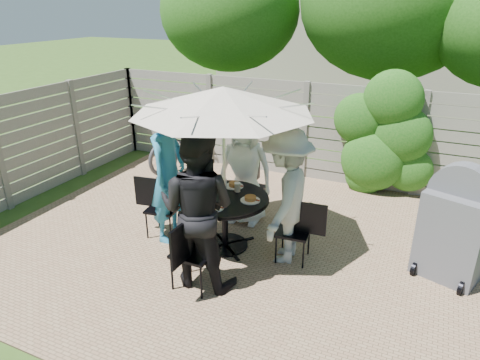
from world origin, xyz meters
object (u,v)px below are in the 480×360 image
at_px(chair_back, 248,200).
at_px(bbq_grill, 455,227).
at_px(person_left, 168,175).
at_px(person_front, 197,209).
at_px(plate_left, 200,191).
at_px(chair_right, 294,243).
at_px(syrup_jug, 222,189).
at_px(plate_back, 234,185).
at_px(glass_front, 225,201).
at_px(plate_front, 214,206).
at_px(chair_left, 163,219).
at_px(glass_back, 225,184).
at_px(person_right, 286,197).
at_px(bicycle, 190,142).
at_px(person_back, 245,169).
at_px(plate_right, 250,199).
at_px(umbrella, 223,100).
at_px(glass_left, 203,192).
at_px(chair_front, 194,266).
at_px(coffee_cup, 237,187).
at_px(patio_table, 225,212).

xyz_separation_m(chair_back, bbq_grill, (2.87, -0.42, 0.37)).
bearing_deg(bbq_grill, person_left, -150.78).
bearing_deg(person_front, plate_left, -66.55).
bearing_deg(chair_right, syrup_jug, -3.08).
xyz_separation_m(plate_back, glass_front, (0.15, -0.61, 0.05)).
height_order(chair_right, plate_front, chair_right).
xyz_separation_m(chair_left, syrup_jug, (0.90, 0.12, 0.58)).
distance_m(plate_left, glass_back, 0.37).
bearing_deg(person_front, person_right, -135.00).
bearing_deg(bicycle, person_back, -22.75).
height_order(chair_back, plate_right, chair_back).
bearing_deg(plate_left, plate_back, 49.59).
height_order(umbrella, plate_front, umbrella).
xyz_separation_m(plate_front, syrup_jug, (-0.09, 0.40, 0.06)).
relative_size(person_front, glass_left, 13.86).
distance_m(chair_front, person_right, 1.41).
height_order(chair_left, bbq_grill, bbq_grill).
xyz_separation_m(chair_back, plate_left, (-0.28, -0.99, 0.49)).
xyz_separation_m(chair_back, chair_front, (0.15, -1.93, -0.01)).
distance_m(chair_front, plate_back, 1.42).
bearing_deg(coffee_cup, glass_left, -133.32).
relative_size(chair_right, glass_left, 6.12).
bearing_deg(coffee_cup, plate_right, -35.65).
height_order(patio_table, plate_back, plate_back).
height_order(person_front, syrup_jug, person_front).
xyz_separation_m(umbrella, coffee_cup, (0.08, 0.23, -1.23)).
xyz_separation_m(glass_left, bicycle, (-1.79, 2.66, -0.29)).
relative_size(plate_right, glass_back, 1.86).
distance_m(plate_front, plate_right, 0.51).
distance_m(person_left, person_front, 1.17).
bearing_deg(person_right, chair_front, -40.73).
xyz_separation_m(person_left, plate_front, (0.86, -0.29, -0.18)).
distance_m(person_front, bbq_grill, 3.07).
xyz_separation_m(person_back, chair_right, (1.03, -0.75, -0.60)).
height_order(glass_back, syrup_jug, syrup_jug).
bearing_deg(chair_front, bicycle, 32.81).
bearing_deg(chair_back, bbq_grill, 80.87).
distance_m(syrup_jug, bicycle, 3.19).
xyz_separation_m(umbrella, chair_left, (-0.96, -0.08, -1.79)).
relative_size(plate_front, plate_right, 1.00).
bearing_deg(glass_left, person_front, -65.71).
bearing_deg(plate_right, plate_back, 139.59).
bearing_deg(patio_table, chair_back, 94.52).
xyz_separation_m(person_back, glass_front, (0.19, -1.08, -0.02)).
relative_size(plate_left, plate_front, 1.00).
bearing_deg(plate_back, glass_front, -75.81).
xyz_separation_m(chair_right, plate_left, (-1.32, -0.11, 0.53)).
bearing_deg(glass_front, person_front, -95.83).
distance_m(chair_front, chair_right, 1.37).
relative_size(person_front, plate_right, 7.46).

